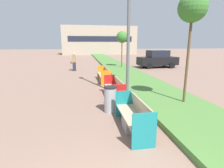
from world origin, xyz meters
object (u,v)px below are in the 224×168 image
Objects in this scene: bench_orange_frame at (104,76)px; litter_bin at (110,99)px; pedestrian_walking at (74,62)px; sapling_tree_near at (192,9)px; bench_teal_frame at (134,118)px; bench_red_frame at (114,91)px; sapling_tree_far at (122,37)px; parked_car_distant at (157,59)px.

bench_orange_frame is 2.47× the size of litter_bin.
sapling_tree_near is at bearing -65.54° from pedestrian_walking.
bench_teal_frame is at bearing -72.97° from litter_bin.
sapling_tree_near reaches higher than bench_orange_frame.
bench_red_frame is 10.81m from sapling_tree_far.
parked_car_distant is at bearing 58.95° from litter_bin.
bench_teal_frame and bench_orange_frame have the same top height.
sapling_tree_far reaches higher than bench_red_frame.
parked_car_distant is (6.64, 10.17, 0.54)m from bench_red_frame.
sapling_tree_near reaches higher than bench_red_frame.
litter_bin is (-0.46, -5.52, 0.12)m from bench_orange_frame.
litter_bin is at bearing -105.93° from bench_red_frame.
bench_red_frame is (0.00, 3.11, 0.01)m from bench_teal_frame.
sapling_tree_far is at bearing 90.00° from sapling_tree_near.
pedestrian_walking is at bearing 99.13° from litter_bin.
pedestrian_walking is at bearing 103.44° from bench_red_frame.
bench_red_frame is at bearing -126.95° from parked_car_distant.
sapling_tree_far reaches higher than litter_bin.
parked_car_distant is (3.99, 11.63, -2.85)m from sapling_tree_near.
bench_red_frame is 0.52× the size of sapling_tree_near.
sapling_tree_near is at bearing 2.84° from litter_bin.
bench_teal_frame is at bearing -90.05° from bench_red_frame.
bench_teal_frame is 0.90× the size of bench_red_frame.
parked_car_distant reaches higher than litter_bin.
bench_teal_frame is 7.02m from bench_orange_frame.
pedestrian_walking reaches higher than litter_bin.
sapling_tree_far is at bearing 75.13° from litter_bin.
sapling_tree_far is 5.44m from pedestrian_walking.
sapling_tree_near is 2.54× the size of pedestrian_walking.
bench_red_frame is 2.31× the size of litter_bin.
bench_red_frame is at bearing 74.07° from litter_bin.
bench_red_frame is at bearing -90.03° from bench_orange_frame.
sapling_tree_far is (3.11, 11.72, 2.68)m from litter_bin.
bench_orange_frame is at bearing -67.40° from pedestrian_walking.
litter_bin is at bearing -80.87° from pedestrian_walking.
litter_bin is 12.42m from sapling_tree_far.
bench_teal_frame is 1.19× the size of pedestrian_walking.
bench_teal_frame is 13.77m from sapling_tree_far.
bench_orange_frame is 0.57× the size of parked_car_distant.
sapling_tree_far is 2.20× the size of pedestrian_walking.
bench_teal_frame is 4.62m from sapling_tree_near.
bench_red_frame is 0.60× the size of sapling_tree_far.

